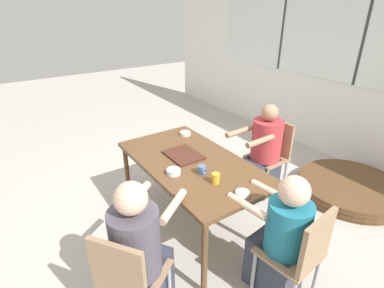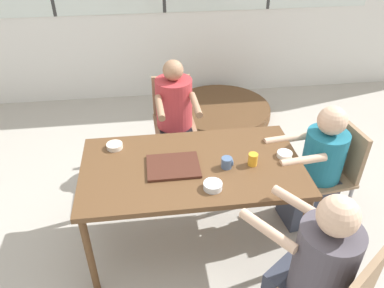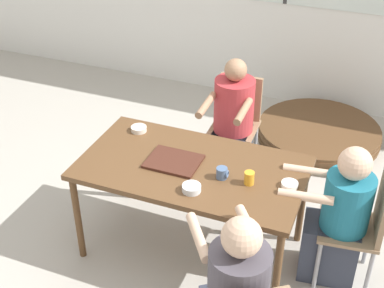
# 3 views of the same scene
# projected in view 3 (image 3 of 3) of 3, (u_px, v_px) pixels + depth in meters

# --- Properties ---
(ground_plane) EXTENTS (16.00, 16.00, 0.00)m
(ground_plane) POSITION_uv_depth(u_px,v_px,m) (192.00, 247.00, 4.12)
(ground_plane) COLOR #B2ADA3
(dining_table) EXTENTS (1.57, 0.87, 0.76)m
(dining_table) POSITION_uv_depth(u_px,v_px,m) (192.00, 173.00, 3.74)
(dining_table) COLOR brown
(dining_table) RESTS_ON ground_plane
(chair_for_woman_green_shirt) EXTENTS (0.44, 0.44, 0.88)m
(chair_for_woman_green_shirt) POSITION_uv_depth(u_px,v_px,m) (364.00, 221.00, 3.58)
(chair_for_woman_green_shirt) COLOR #937556
(chair_for_woman_green_shirt) RESTS_ON ground_plane
(chair_for_man_blue_shirt) EXTENTS (0.41, 0.41, 0.88)m
(chair_for_man_blue_shirt) POSITION_uv_depth(u_px,v_px,m) (237.00, 115.00, 4.78)
(chair_for_man_blue_shirt) COLOR #937556
(chair_for_man_blue_shirt) RESTS_ON ground_plane
(person_woman_green_shirt) EXTENTS (0.63, 0.39, 1.08)m
(person_woman_green_shirt) POSITION_uv_depth(u_px,v_px,m) (338.00, 221.00, 3.63)
(person_woman_green_shirt) COLOR #333847
(person_woman_green_shirt) RESTS_ON ground_plane
(person_man_blue_shirt) EXTENTS (0.38, 0.66, 1.12)m
(person_man_blue_shirt) POSITION_uv_depth(u_px,v_px,m) (232.00, 127.00, 4.66)
(person_man_blue_shirt) COLOR #333847
(person_man_blue_shirt) RESTS_ON ground_plane
(food_tray_dark) EXTENTS (0.37, 0.29, 0.02)m
(food_tray_dark) POSITION_uv_depth(u_px,v_px,m) (174.00, 161.00, 3.74)
(food_tray_dark) COLOR #472319
(food_tray_dark) RESTS_ON dining_table
(coffee_mug) EXTENTS (0.08, 0.08, 0.08)m
(coffee_mug) POSITION_uv_depth(u_px,v_px,m) (222.00, 173.00, 3.57)
(coffee_mug) COLOR slate
(coffee_mug) RESTS_ON dining_table
(juice_glass) EXTENTS (0.07, 0.07, 0.09)m
(juice_glass) POSITION_uv_depth(u_px,v_px,m) (249.00, 178.00, 3.51)
(juice_glass) COLOR gold
(juice_glass) RESTS_ON dining_table
(bowl_white_shallow) EXTENTS (0.11, 0.11, 0.03)m
(bowl_white_shallow) POSITION_uv_depth(u_px,v_px,m) (290.00, 185.00, 3.50)
(bowl_white_shallow) COLOR white
(bowl_white_shallow) RESTS_ON dining_table
(bowl_cereal) EXTENTS (0.12, 0.12, 0.04)m
(bowl_cereal) POSITION_uv_depth(u_px,v_px,m) (139.00, 129.00, 4.09)
(bowl_cereal) COLOR silver
(bowl_cereal) RESTS_ON dining_table
(bowl_fruit) EXTENTS (0.12, 0.12, 0.05)m
(bowl_fruit) POSITION_uv_depth(u_px,v_px,m) (192.00, 188.00, 3.46)
(bowl_fruit) COLOR silver
(bowl_fruit) RESTS_ON dining_table
(folded_table_stack) EXTENTS (1.23, 1.23, 0.15)m
(folded_table_stack) POSITION_uv_depth(u_px,v_px,m) (319.00, 133.00, 5.39)
(folded_table_stack) COLOR brown
(folded_table_stack) RESTS_ON ground_plane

